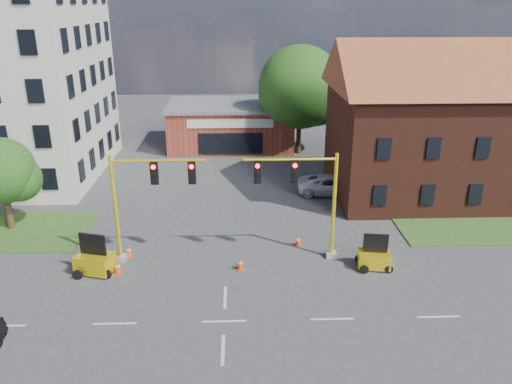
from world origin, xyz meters
TOP-DOWN VIEW (x-y plane):
  - ground at (0.00, 0.00)m, footprint 120.00×120.00m
  - grass_verge_ne at (18.00, 9.00)m, footprint 14.00×4.00m
  - lane_markings at (0.00, -3.00)m, footprint 60.00×36.00m
  - brick_shop at (0.00, 29.98)m, footprint 12.40×8.40m
  - townhouse_row at (18.00, 16.00)m, footprint 21.00×11.00m
  - tree_large at (6.89, 27.08)m, footprint 8.11×7.72m
  - tree_nw_front at (-13.79, 10.58)m, footprint 4.39×4.18m
  - signal_mast_west at (-4.36, 6.00)m, footprint 5.30×0.60m
  - signal_mast_east at (4.36, 6.00)m, footprint 5.30×0.60m
  - trailer_west at (-7.06, 4.68)m, footprint 2.21×1.78m
  - trailer_east at (8.13, 4.67)m, footprint 1.87×1.39m
  - cone_a at (-5.86, 4.56)m, footprint 0.40×0.40m
  - cone_b at (-5.63, 6.41)m, footprint 0.40×0.40m
  - cone_c at (0.76, 4.72)m, footprint 0.40×0.40m
  - cone_d at (4.25, 7.44)m, footprint 0.40×0.40m
  - pickup_white at (7.86, 16.00)m, footprint 5.51×3.06m

SIDE VIEW (x-z plane):
  - ground at x=0.00m, z-range 0.00..0.00m
  - lane_markings at x=0.00m, z-range 0.00..0.01m
  - grass_verge_ne at x=18.00m, z-range 0.00..0.08m
  - cone_a at x=-5.86m, z-range -0.01..0.69m
  - cone_b at x=-5.63m, z-range -0.01..0.69m
  - cone_c at x=0.76m, z-range -0.01..0.69m
  - cone_d at x=4.25m, z-range -0.01..0.69m
  - trailer_east at x=8.13m, z-range -0.37..1.59m
  - trailer_west at x=-7.06m, z-range -0.41..1.79m
  - pickup_white at x=7.86m, z-range 0.00..1.46m
  - brick_shop at x=0.00m, z-range 0.01..4.31m
  - tree_nw_front at x=-13.79m, z-range 0.75..6.79m
  - signal_mast_west at x=-4.36m, z-range 0.82..7.02m
  - signal_mast_east at x=4.36m, z-range 0.82..7.02m
  - townhouse_row at x=18.00m, z-range 0.18..11.68m
  - tree_large at x=6.89m, z-range 0.97..11.18m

